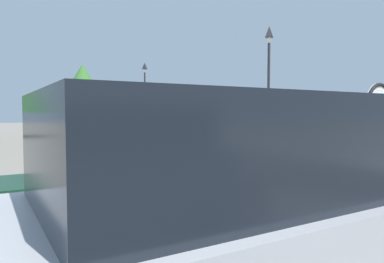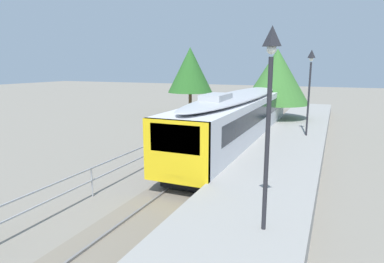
% 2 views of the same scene
% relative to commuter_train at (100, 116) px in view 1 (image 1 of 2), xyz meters
% --- Properties ---
extents(ground_plane, '(160.00, 160.00, 0.00)m').
position_rel_commuter_train_xyz_m(ground_plane, '(-3.00, -9.37, -2.14)').
color(ground_plane, gray).
extents(track_rails, '(3.20, 60.00, 0.14)m').
position_rel_commuter_train_xyz_m(track_rails, '(0.00, -9.37, -2.11)').
color(track_rails, slate).
rests_on(track_rails, ground).
extents(commuter_train, '(2.82, 19.01, 3.74)m').
position_rel_commuter_train_xyz_m(commuter_train, '(0.00, 0.00, 0.00)').
color(commuter_train, silver).
rests_on(commuter_train, track_rails).
extents(station_platform, '(3.90, 60.00, 0.90)m').
position_rel_commuter_train_xyz_m(station_platform, '(3.25, -9.37, -1.69)').
color(station_platform, '#999691').
rests_on(station_platform, ground).
extents(platform_lamp_mid_platform, '(0.34, 0.34, 5.35)m').
position_rel_commuter_train_xyz_m(platform_lamp_mid_platform, '(4.03, -12.08, 2.48)').
color(platform_lamp_mid_platform, '#232328').
rests_on(platform_lamp_mid_platform, station_platform).
extents(platform_lamp_far_end, '(0.34, 0.34, 5.35)m').
position_rel_commuter_train_xyz_m(platform_lamp_far_end, '(4.03, 1.45, 2.48)').
color(platform_lamp_far_end, '#232328').
rests_on(platform_lamp_far_end, station_platform).
extents(speed_limit_sign, '(0.61, 0.10, 2.81)m').
position_rel_commuter_train_xyz_m(speed_limit_sign, '(-2.36, -20.97, -0.02)').
color(speed_limit_sign, '#9EA0A5').
rests_on(speed_limit_sign, ground).
extents(carpark_fence, '(0.06, 36.06, 1.25)m').
position_rel_commuter_train_xyz_m(carpark_fence, '(-3.30, -19.37, -1.24)').
color(carpark_fence, '#9EA0A5').
rests_on(carpark_fence, ground).
extents(parked_van_silver, '(4.93, 2.04, 2.51)m').
position_rel_commuter_train_xyz_m(parked_van_silver, '(-5.52, -21.62, -0.85)').
color(parked_van_silver, '#B7BABF').
rests_on(parked_van_silver, ground).
extents(parked_hatchback_dark_green, '(4.01, 1.77, 1.53)m').
position_rel_commuter_train_xyz_m(parked_hatchback_dark_green, '(-5.54, -16.19, -1.35)').
color(parked_hatchback_dark_green, '#143823').
rests_on(parked_hatchback_dark_green, ground).
extents(tree_behind_carpark, '(5.48, 5.48, 6.66)m').
position_rel_commuter_train_xyz_m(tree_behind_carpark, '(0.95, 7.87, 2.24)').
color(tree_behind_carpark, brown).
rests_on(tree_behind_carpark, ground).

